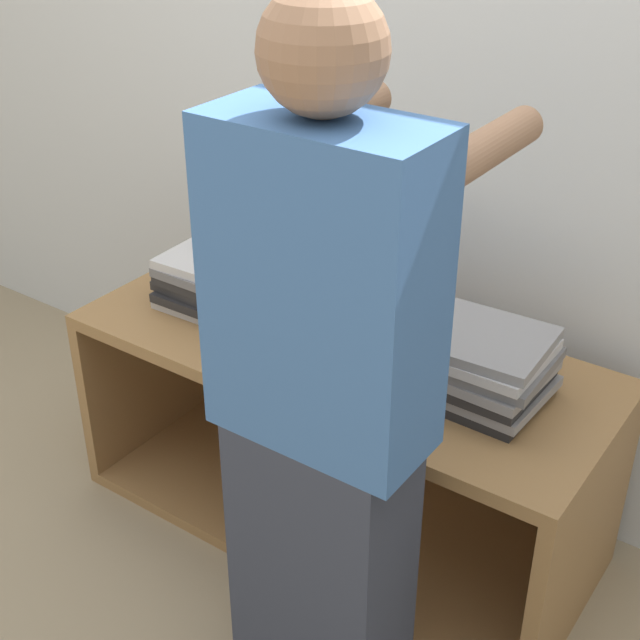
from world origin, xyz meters
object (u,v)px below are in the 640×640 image
object	(u,v)px
laptop_stack_left	(228,283)
laptop_open	(353,320)
person	(325,419)
laptop_stack_right	(471,363)

from	to	relation	value
laptop_stack_left	laptop_open	bearing A→B (deg)	8.77
laptop_open	person	distance (m)	0.66
laptop_stack_right	person	distance (m)	0.52
laptop_stack_right	person	xyz separation A→B (m)	(-0.06, -0.51, 0.12)
laptop_stack_left	person	xyz separation A→B (m)	(0.67, -0.51, 0.13)
laptop_open	laptop_stack_left	size ratio (longest dim) A/B	1.01
person	laptop_stack_right	bearing A→B (deg)	83.21
laptop_open	laptop_stack_right	world-z (taller)	laptop_open
laptop_open	laptop_stack_left	xyz separation A→B (m)	(-0.37, -0.06, 0.02)
laptop_open	person	size ratio (longest dim) A/B	0.23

